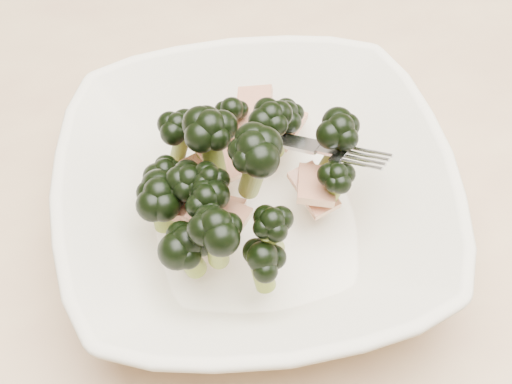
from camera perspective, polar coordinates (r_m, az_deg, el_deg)
dining_table at (r=0.72m, az=7.20°, el=-2.35°), size 1.20×0.80×0.75m
broccoli_dish at (r=0.55m, az=-0.19°, el=-0.52°), size 0.37×0.37×0.14m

